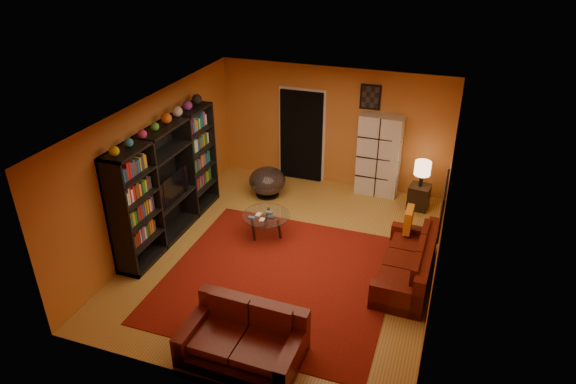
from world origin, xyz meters
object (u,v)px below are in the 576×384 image
(loveseat, at_px, (245,337))
(coffee_table, at_px, (266,217))
(table_lamp, at_px, (423,169))
(entertainment_unit, at_px, (168,182))
(side_table, at_px, (419,197))
(storage_cabinet, at_px, (379,156))
(bowl_chair, at_px, (267,181))
(tv, at_px, (169,187))
(sofa, at_px, (411,265))

(loveseat, relative_size, coffee_table, 1.82)
(loveseat, relative_size, table_lamp, 3.03)
(entertainment_unit, height_order, side_table, entertainment_unit)
(storage_cabinet, height_order, bowl_chair, storage_cabinet)
(loveseat, distance_m, storage_cabinet, 5.31)
(tv, xyz_separation_m, side_table, (4.21, 2.48, -0.73))
(sofa, xyz_separation_m, storage_cabinet, (-1.08, 2.83, 0.59))
(sofa, relative_size, coffee_table, 2.22)
(sofa, bearing_deg, bowl_chair, 150.43)
(tv, relative_size, loveseat, 0.56)
(side_table, bearing_deg, tv, -149.49)
(bowl_chair, relative_size, side_table, 1.56)
(sofa, bearing_deg, storage_cabinet, 112.33)
(entertainment_unit, distance_m, sofa, 4.47)
(bowl_chair, bearing_deg, tv, -119.30)
(bowl_chair, bearing_deg, sofa, -31.06)
(sofa, height_order, storage_cabinet, storage_cabinet)
(bowl_chair, bearing_deg, side_table, 9.26)
(coffee_table, xyz_separation_m, storage_cabinet, (1.61, 2.38, 0.47))
(entertainment_unit, xyz_separation_m, storage_cabinet, (3.33, 2.80, -0.18))
(tv, xyz_separation_m, table_lamp, (4.21, 2.48, -0.10))
(bowl_chair, height_order, table_lamp, table_lamp)
(sofa, distance_m, bowl_chair, 3.79)
(storage_cabinet, height_order, table_lamp, storage_cabinet)
(sofa, relative_size, side_table, 3.94)
(sofa, distance_m, table_lamp, 2.54)
(coffee_table, height_order, table_lamp, table_lamp)
(tv, distance_m, table_lamp, 4.89)
(coffee_table, distance_m, bowl_chair, 1.60)
(tv, bearing_deg, side_table, -59.49)
(tv, relative_size, coffee_table, 1.01)
(loveseat, distance_m, table_lamp, 5.18)
(sofa, height_order, table_lamp, table_lamp)
(coffee_table, xyz_separation_m, bowl_chair, (-0.56, 1.50, -0.07))
(sofa, bearing_deg, tv, -178.24)
(coffee_table, xyz_separation_m, table_lamp, (2.54, 2.01, 0.48))
(sofa, xyz_separation_m, side_table, (-0.14, 2.46, -0.04))
(loveseat, bearing_deg, coffee_table, 17.14)
(tv, distance_m, side_table, 4.94)
(storage_cabinet, distance_m, side_table, 1.18)
(sofa, distance_m, side_table, 2.47)
(entertainment_unit, distance_m, loveseat, 3.57)
(sofa, bearing_deg, loveseat, -126.98)
(storage_cabinet, bearing_deg, tv, -136.82)
(storage_cabinet, xyz_separation_m, side_table, (0.93, -0.37, -0.62))
(coffee_table, height_order, storage_cabinet, storage_cabinet)
(coffee_table, bearing_deg, side_table, 38.27)
(storage_cabinet, bearing_deg, coffee_table, -121.95)
(entertainment_unit, bearing_deg, storage_cabinet, 40.07)
(side_table, height_order, table_lamp, table_lamp)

